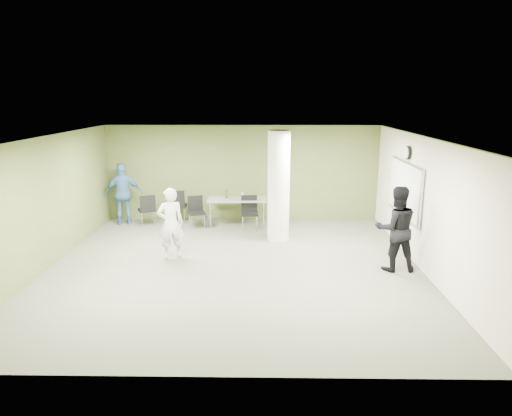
{
  "coord_description": "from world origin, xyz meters",
  "views": [
    {
      "loc": [
        0.61,
        -9.31,
        3.62
      ],
      "look_at": [
        0.44,
        1.0,
        1.08
      ],
      "focal_mm": 32.0,
      "sensor_mm": 36.0,
      "label": 1
    }
  ],
  "objects_px": {
    "chair_back_left": "(147,208)",
    "man_blue": "(123,194)",
    "woman_white": "(171,223)",
    "man_black": "(396,229)",
    "folding_table": "(237,200)"
  },
  "relations": [
    {
      "from": "folding_table",
      "to": "man_black",
      "type": "height_order",
      "value": "man_black"
    },
    {
      "from": "chair_back_left",
      "to": "man_black",
      "type": "height_order",
      "value": "man_black"
    },
    {
      "from": "chair_back_left",
      "to": "woman_white",
      "type": "distance_m",
      "value": 2.93
    },
    {
      "from": "chair_back_left",
      "to": "man_blue",
      "type": "bearing_deg",
      "value": -39.43
    },
    {
      "from": "woman_white",
      "to": "man_black",
      "type": "height_order",
      "value": "man_black"
    },
    {
      "from": "woman_white",
      "to": "man_blue",
      "type": "bearing_deg",
      "value": -80.1
    },
    {
      "from": "man_black",
      "to": "folding_table",
      "type": "bearing_deg",
      "value": -46.11
    },
    {
      "from": "woman_white",
      "to": "man_blue",
      "type": "xyz_separation_m",
      "value": [
        -1.92,
        2.84,
        0.07
      ]
    },
    {
      "from": "chair_back_left",
      "to": "folding_table",
      "type": "bearing_deg",
      "value": 157.2
    },
    {
      "from": "man_blue",
      "to": "man_black",
      "type": "bearing_deg",
      "value": 138.67
    },
    {
      "from": "chair_back_left",
      "to": "man_blue",
      "type": "distance_m",
      "value": 0.82
    },
    {
      "from": "chair_back_left",
      "to": "man_blue",
      "type": "relative_size",
      "value": 0.51
    },
    {
      "from": "man_blue",
      "to": "woman_white",
      "type": "bearing_deg",
      "value": 109.96
    },
    {
      "from": "chair_back_left",
      "to": "man_blue",
      "type": "xyz_separation_m",
      "value": [
        -0.71,
        0.19,
        0.36
      ]
    },
    {
      "from": "folding_table",
      "to": "man_blue",
      "type": "height_order",
      "value": "man_blue"
    }
  ]
}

